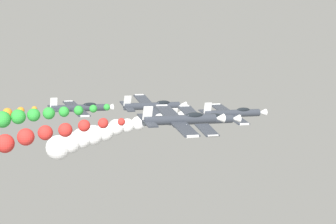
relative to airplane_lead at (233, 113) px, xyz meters
name	(u,v)px	position (x,y,z in m)	size (l,w,h in m)	color
airplane_lead	(233,113)	(0.00, 0.00, 0.00)	(9.36, 10.35, 3.16)	#333842
smoke_trail_lead	(93,136)	(-0.56, -21.45, -2.57)	(3.46, 21.60, 6.18)	white
airplane_left_inner	(153,106)	(-8.73, -9.14, 0.80)	(9.14, 10.35, 3.54)	#333842
smoke_trail_left_inner	(22,117)	(-9.37, -29.23, -0.33)	(2.85, 19.29, 3.48)	green
airplane_right_inner	(202,120)	(10.13, -10.01, 0.19)	(9.10, 10.35, 3.62)	#333842
airplane_left_outer	(80,108)	(-17.58, -18.07, 0.17)	(9.46, 10.35, 2.92)	#333842
airplane_right_outer	(181,119)	(19.03, -17.05, 1.15)	(9.21, 10.35, 3.43)	#333842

